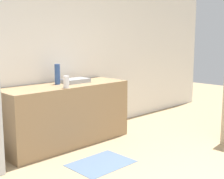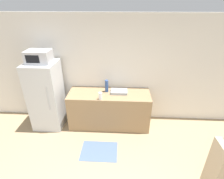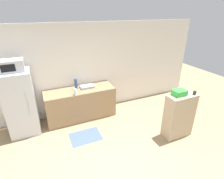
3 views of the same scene
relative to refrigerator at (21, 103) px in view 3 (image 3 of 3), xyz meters
name	(u,v)px [view 3 (image 3 of 3)]	position (x,y,z in m)	size (l,w,h in m)	color
wall_back	(75,71)	(1.48, 0.44, 0.49)	(8.00, 0.06, 2.60)	white
refrigerator	(21,103)	(0.00, 0.00, 0.00)	(0.68, 0.69, 1.62)	silver
microwave	(11,66)	(0.00, 0.00, 0.94)	(0.51, 0.37, 0.27)	#BCBCC1
counter	(81,103)	(1.48, 0.07, -0.37)	(1.91, 0.67, 0.88)	#937551
sink_basin	(87,87)	(1.71, 0.12, 0.10)	(0.38, 0.26, 0.06)	#9EA3A8
bottle_tall	(76,84)	(1.41, 0.16, 0.21)	(0.08, 0.08, 0.29)	#2D4C8C
bottle_short	(75,92)	(1.31, -0.20, 0.15)	(0.08, 0.08, 0.16)	silver
shelf_cabinet	(179,116)	(3.44, -1.70, -0.26)	(0.71, 0.33, 1.11)	tan
basket	(179,93)	(3.36, -1.66, 0.36)	(0.29, 0.22, 0.13)	green
jar	(195,93)	(3.71, -1.77, 0.34)	(0.07, 0.07, 0.09)	#232328
kitchen_rug	(86,136)	(1.33, -0.86, -0.81)	(0.76, 0.55, 0.01)	slate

